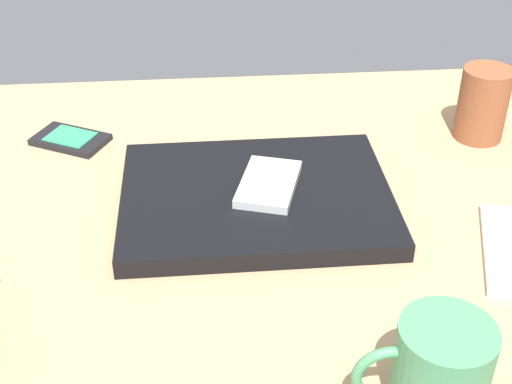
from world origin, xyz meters
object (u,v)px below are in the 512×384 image
Objects in this scene: coffee_mug at (438,372)px; pen_cup at (483,104)px; laptop_closed at (256,198)px; cell_phone_on_laptop at (269,184)px; cell_phone_on_desk at (70,139)px.

pen_cup is at bearing -113.61° from coffee_mug.
cell_phone_on_laptop is at bearing -166.91° from laptop_closed.
laptop_closed is 2.80× the size of coffee_mug.
coffee_mug is at bearing 126.90° from cell_phone_on_desk.
cell_phone_on_desk is 56.62cm from pen_cup.
cell_phone_on_laptop reaches higher than laptop_closed.
laptop_closed is 2.73× the size of cell_phone_on_laptop.
coffee_mug reaches higher than cell_phone_on_desk.
cell_phone_on_desk is 60.84cm from coffee_mug.
cell_phone_on_desk is at bearing -33.39° from cell_phone_on_laptop.
pen_cup reaches higher than coffee_mug.
coffee_mug is (-10.69, 31.56, 1.79)cm from cell_phone_on_laptop.
laptop_closed is 2.78× the size of cell_phone_on_desk.
coffee_mug is (19.91, 45.55, -0.39)cm from pen_cup.
coffee_mug is at bearing 108.71° from cell_phone_on_laptop.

